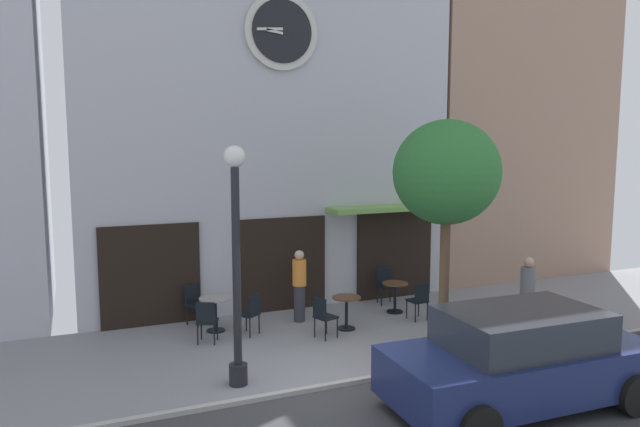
{
  "coord_description": "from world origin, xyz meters",
  "views": [
    {
      "loc": [
        -4.02,
        -8.64,
        4.14
      ],
      "look_at": [
        0.63,
        2.38,
        2.67
      ],
      "focal_mm": 32.92,
      "sensor_mm": 36.0,
      "label": 1
    }
  ],
  "objects_px": {
    "cafe_chair_near_tree": "(323,314)",
    "cafe_chair_corner": "(385,283)",
    "parked_car_navy": "(520,359)",
    "cafe_chair_facing_wall": "(195,301)",
    "street_tree": "(447,174)",
    "cafe_chair_left_end": "(419,298)",
    "pedestrian_orange": "(299,285)",
    "cafe_table_center": "(395,293)",
    "cafe_chair_facing_street": "(251,311)",
    "street_lamp": "(236,266)",
    "cafe_table_leftmost": "(215,308)",
    "pedestrian_grey": "(527,294)",
    "cafe_chair_by_entrance": "(207,319)",
    "cafe_table_rightmost": "(346,308)"
  },
  "relations": [
    {
      "from": "cafe_table_center",
      "to": "cafe_chair_near_tree",
      "type": "height_order",
      "value": "cafe_chair_near_tree"
    },
    {
      "from": "street_tree",
      "to": "cafe_chair_corner",
      "type": "height_order",
      "value": "street_tree"
    },
    {
      "from": "cafe_table_center",
      "to": "pedestrian_orange",
      "type": "xyz_separation_m",
      "value": [
        -2.4,
        0.24,
        0.37
      ]
    },
    {
      "from": "cafe_table_rightmost",
      "to": "cafe_table_center",
      "type": "distance_m",
      "value": 1.79
    },
    {
      "from": "cafe_chair_near_tree",
      "to": "cafe_chair_corner",
      "type": "xyz_separation_m",
      "value": [
        2.55,
        1.9,
        0.0
      ]
    },
    {
      "from": "cafe_table_leftmost",
      "to": "cafe_chair_near_tree",
      "type": "xyz_separation_m",
      "value": [
        1.98,
        -1.37,
        -0.0
      ]
    },
    {
      "from": "cafe_chair_by_entrance",
      "to": "pedestrian_orange",
      "type": "height_order",
      "value": "pedestrian_orange"
    },
    {
      "from": "cafe_table_center",
      "to": "cafe_chair_corner",
      "type": "distance_m",
      "value": 0.83
    },
    {
      "from": "street_tree",
      "to": "cafe_chair_facing_street",
      "type": "relative_size",
      "value": 5.08
    },
    {
      "from": "street_tree",
      "to": "cafe_table_leftmost",
      "type": "distance_m",
      "value": 5.72
    },
    {
      "from": "cafe_chair_near_tree",
      "to": "parked_car_navy",
      "type": "xyz_separation_m",
      "value": [
        1.6,
        -4.11,
        0.23
      ]
    },
    {
      "from": "street_tree",
      "to": "parked_car_navy",
      "type": "relative_size",
      "value": 1.05
    },
    {
      "from": "cafe_table_rightmost",
      "to": "pedestrian_grey",
      "type": "distance_m",
      "value": 3.94
    },
    {
      "from": "cafe_chair_near_tree",
      "to": "cafe_chair_facing_wall",
      "type": "height_order",
      "value": "same"
    },
    {
      "from": "cafe_table_rightmost",
      "to": "parked_car_navy",
      "type": "relative_size",
      "value": 0.17
    },
    {
      "from": "cafe_chair_facing_wall",
      "to": "street_tree",
      "type": "bearing_deg",
      "value": -38.94
    },
    {
      "from": "parked_car_navy",
      "to": "cafe_chair_near_tree",
      "type": "bearing_deg",
      "value": 111.3
    },
    {
      "from": "pedestrian_orange",
      "to": "parked_car_navy",
      "type": "bearing_deg",
      "value": -73.34
    },
    {
      "from": "cafe_chair_corner",
      "to": "pedestrian_orange",
      "type": "bearing_deg",
      "value": -167.43
    },
    {
      "from": "cafe_chair_facing_street",
      "to": "pedestrian_orange",
      "type": "distance_m",
      "value": 1.45
    },
    {
      "from": "street_lamp",
      "to": "cafe_table_rightmost",
      "type": "relative_size",
      "value": 5.56
    },
    {
      "from": "street_tree",
      "to": "parked_car_navy",
      "type": "bearing_deg",
      "value": -99.18
    },
    {
      "from": "cafe_table_center",
      "to": "cafe_chair_facing_street",
      "type": "distance_m",
      "value": 3.71
    },
    {
      "from": "street_tree",
      "to": "pedestrian_orange",
      "type": "xyz_separation_m",
      "value": [
        -2.06,
        2.73,
        -2.65
      ]
    },
    {
      "from": "cafe_table_rightmost",
      "to": "pedestrian_grey",
      "type": "height_order",
      "value": "pedestrian_grey"
    },
    {
      "from": "cafe_chair_near_tree",
      "to": "parked_car_navy",
      "type": "relative_size",
      "value": 0.21
    },
    {
      "from": "cafe_chair_corner",
      "to": "pedestrian_grey",
      "type": "bearing_deg",
      "value": -62.41
    },
    {
      "from": "cafe_chair_by_entrance",
      "to": "parked_car_navy",
      "type": "bearing_deg",
      "value": -50.35
    },
    {
      "from": "street_tree",
      "to": "cafe_table_center",
      "type": "height_order",
      "value": "street_tree"
    },
    {
      "from": "street_tree",
      "to": "cafe_table_leftmost",
      "type": "xyz_separation_m",
      "value": [
        -4.02,
        2.77,
        -2.98
      ]
    },
    {
      "from": "street_lamp",
      "to": "cafe_chair_corner",
      "type": "xyz_separation_m",
      "value": [
        4.81,
        3.5,
        -1.54
      ]
    },
    {
      "from": "cafe_table_leftmost",
      "to": "pedestrian_grey",
      "type": "distance_m",
      "value": 6.8
    },
    {
      "from": "cafe_table_rightmost",
      "to": "cafe_chair_corner",
      "type": "relative_size",
      "value": 0.82
    },
    {
      "from": "cafe_chair_facing_wall",
      "to": "pedestrian_orange",
      "type": "xyz_separation_m",
      "value": [
        2.26,
        -0.77,
        0.33
      ]
    },
    {
      "from": "street_tree",
      "to": "parked_car_navy",
      "type": "xyz_separation_m",
      "value": [
        -0.44,
        -2.7,
        -2.75
      ]
    },
    {
      "from": "cafe_table_leftmost",
      "to": "parked_car_navy",
      "type": "relative_size",
      "value": 0.17
    },
    {
      "from": "cafe_chair_left_end",
      "to": "cafe_chair_facing_street",
      "type": "bearing_deg",
      "value": 172.55
    },
    {
      "from": "cafe_table_leftmost",
      "to": "cafe_chair_by_entrance",
      "type": "bearing_deg",
      "value": -115.54
    },
    {
      "from": "street_lamp",
      "to": "cafe_chair_near_tree",
      "type": "relative_size",
      "value": 4.53
    },
    {
      "from": "cafe_table_leftmost",
      "to": "cafe_chair_facing_street",
      "type": "bearing_deg",
      "value": -40.78
    },
    {
      "from": "cafe_table_leftmost",
      "to": "cafe_chair_facing_wall",
      "type": "xyz_separation_m",
      "value": [
        -0.31,
        0.72,
        -0.0
      ]
    },
    {
      "from": "cafe_chair_facing_wall",
      "to": "cafe_chair_by_entrance",
      "type": "height_order",
      "value": "same"
    },
    {
      "from": "cafe_table_center",
      "to": "parked_car_navy",
      "type": "bearing_deg",
      "value": -98.43
    },
    {
      "from": "street_tree",
      "to": "cafe_chair_left_end",
      "type": "xyz_separation_m",
      "value": [
        0.52,
        1.7,
        -2.99
      ]
    },
    {
      "from": "cafe_chair_corner",
      "to": "cafe_chair_near_tree",
      "type": "bearing_deg",
      "value": -143.29
    },
    {
      "from": "street_lamp",
      "to": "cafe_chair_left_end",
      "type": "xyz_separation_m",
      "value": [
        4.83,
        1.9,
        -1.54
      ]
    },
    {
      "from": "cafe_table_rightmost",
      "to": "cafe_chair_near_tree",
      "type": "xyz_separation_m",
      "value": [
        -0.73,
        -0.38,
        0.04
      ]
    },
    {
      "from": "cafe_table_leftmost",
      "to": "parked_car_navy",
      "type": "bearing_deg",
      "value": -56.81
    },
    {
      "from": "street_lamp",
      "to": "pedestrian_orange",
      "type": "height_order",
      "value": "street_lamp"
    },
    {
      "from": "parked_car_navy",
      "to": "cafe_chair_left_end",
      "type": "bearing_deg",
      "value": 77.7
    }
  ]
}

